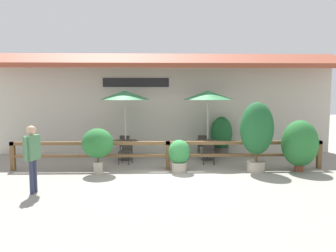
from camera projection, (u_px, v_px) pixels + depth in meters
The scene contains 17 objects.
ground_plane at pixel (169, 177), 9.94m from camera, with size 60.00×60.00×0.00m, color gray.
building_facade at pixel (166, 103), 13.81m from camera, with size 14.28×1.49×4.23m.
patio_railing at pixel (168, 149), 10.92m from camera, with size 10.40×0.14×0.95m.
patio_umbrella_near at pixel (125, 95), 12.36m from camera, with size 1.90×1.90×2.69m.
dining_table_near at pixel (126, 145), 12.54m from camera, with size 0.94×0.94×0.74m.
chair_near_streetside at pixel (126, 150), 11.87m from camera, with size 0.50×0.50×0.87m.
chair_near_wallside at pixel (126, 144), 13.22m from camera, with size 0.50×0.50×0.87m.
patio_umbrella_middle at pixel (208, 95), 12.36m from camera, with size 1.90×1.90×2.69m.
dining_table_middle at pixel (208, 145), 12.55m from camera, with size 0.94×0.94×0.74m.
chair_middle_streetside at pixel (209, 150), 11.86m from camera, with size 0.47×0.47×0.87m.
chair_middle_wallside at pixel (203, 144), 13.25m from camera, with size 0.51×0.51×0.87m.
potted_plant_entrance_palm at pixel (179, 155), 10.58m from camera, with size 0.70×0.63×1.05m.
potted_plant_corner_fern at pixel (98, 144), 10.32m from camera, with size 0.99×0.89×1.44m.
potted_plant_small_flowering at pixel (300, 144), 10.63m from camera, with size 1.17×1.05×1.68m.
potted_plant_tall_tropical at pixel (257, 131), 10.56m from camera, with size 1.07×0.97×2.27m.
potted_plant_broad_leaf at pixel (221, 135), 13.45m from camera, with size 0.89×0.80×1.60m.
pedestrian at pixel (32, 150), 8.24m from camera, with size 0.29×0.60×1.73m.
Camera 1 is at (-0.29, -9.74, 2.51)m, focal length 35.00 mm.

